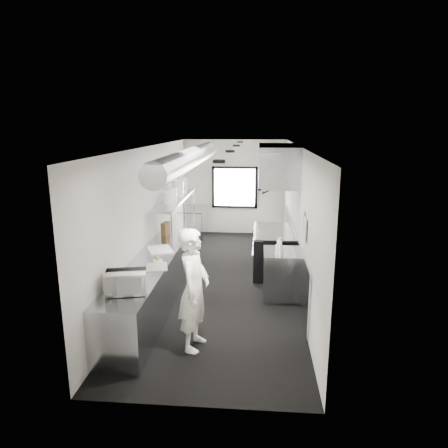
% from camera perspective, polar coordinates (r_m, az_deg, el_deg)
% --- Properties ---
extents(floor, '(3.00, 8.00, 0.01)m').
position_cam_1_polar(floor, '(8.75, -0.09, -7.90)').
color(floor, black).
rests_on(floor, ground).
extents(ceiling, '(3.00, 8.00, 0.01)m').
position_cam_1_polar(ceiling, '(8.15, -0.10, 10.74)').
color(ceiling, silver).
rests_on(ceiling, wall_back).
extents(wall_back, '(3.00, 0.02, 2.80)m').
position_cam_1_polar(wall_back, '(12.26, 1.50, 5.14)').
color(wall_back, beige).
rests_on(wall_back, floor).
extents(wall_front, '(3.00, 0.02, 2.80)m').
position_cam_1_polar(wall_front, '(4.54, -4.44, -9.91)').
color(wall_front, beige).
rests_on(wall_front, floor).
extents(wall_left, '(0.02, 8.00, 2.80)m').
position_cam_1_polar(wall_left, '(8.59, -10.12, 1.25)').
color(wall_left, beige).
rests_on(wall_left, floor).
extents(wall_right, '(0.02, 8.00, 2.80)m').
position_cam_1_polar(wall_right, '(8.34, 10.22, 0.88)').
color(wall_right, beige).
rests_on(wall_right, floor).
extents(wall_cladding, '(0.03, 5.50, 1.10)m').
position_cam_1_polar(wall_cladding, '(8.85, 9.69, -4.06)').
color(wall_cladding, '#959CA3').
rests_on(wall_cladding, wall_right).
extents(hvac_duct, '(0.40, 6.40, 0.40)m').
position_cam_1_polar(hvac_duct, '(8.64, -4.56, 9.21)').
color(hvac_duct, '#989CA0').
rests_on(hvac_duct, ceiling).
extents(service_window, '(1.36, 0.05, 1.25)m').
position_cam_1_polar(service_window, '(12.22, 1.49, 5.11)').
color(service_window, white).
rests_on(service_window, wall_back).
extents(exhaust_hood, '(0.81, 2.20, 0.88)m').
position_cam_1_polar(exhaust_hood, '(8.85, 7.46, 8.20)').
color(exhaust_hood, '#959CA3').
rests_on(exhaust_hood, ceiling).
extents(prep_counter, '(0.70, 6.00, 0.90)m').
position_cam_1_polar(prep_counter, '(8.30, -8.37, -5.95)').
color(prep_counter, '#959CA3').
rests_on(prep_counter, floor).
extents(pass_shelf, '(0.45, 3.00, 0.68)m').
position_cam_1_polar(pass_shelf, '(9.45, -6.80, 3.32)').
color(pass_shelf, '#959CA3').
rests_on(pass_shelf, prep_counter).
extents(range, '(0.88, 1.60, 0.94)m').
position_cam_1_polar(range, '(9.23, 6.73, -3.74)').
color(range, black).
rests_on(range, floor).
extents(bottle_station, '(0.65, 0.80, 0.90)m').
position_cam_1_polar(bottle_station, '(7.92, 7.85, -6.91)').
color(bottle_station, '#959CA3').
rests_on(bottle_station, floor).
extents(far_work_table, '(0.70, 1.20, 0.90)m').
position_cam_1_polar(far_work_table, '(11.78, -4.35, 0.04)').
color(far_work_table, '#959CA3').
rests_on(far_work_table, floor).
extents(notice_sheet_a, '(0.02, 0.28, 0.38)m').
position_cam_1_polar(notice_sheet_a, '(7.13, 10.92, 0.33)').
color(notice_sheet_a, beige).
rests_on(notice_sheet_a, wall_right).
extents(notice_sheet_b, '(0.02, 0.28, 0.38)m').
position_cam_1_polar(notice_sheet_b, '(6.81, 11.20, -0.75)').
color(notice_sheet_b, beige).
rests_on(notice_sheet_b, wall_right).
extents(line_cook, '(0.52, 0.71, 1.81)m').
position_cam_1_polar(line_cook, '(5.98, -4.19, -9.08)').
color(line_cook, white).
rests_on(line_cook, floor).
extents(microwave, '(0.60, 0.50, 0.31)m').
position_cam_1_polar(microwave, '(5.98, -13.51, -7.88)').
color(microwave, silver).
rests_on(microwave, prep_counter).
extents(deli_tub_a, '(0.14, 0.14, 0.09)m').
position_cam_1_polar(deli_tub_a, '(6.18, -14.11, -8.28)').
color(deli_tub_a, '#AAB2A3').
rests_on(deli_tub_a, prep_counter).
extents(deli_tub_b, '(0.17, 0.17, 0.10)m').
position_cam_1_polar(deli_tub_b, '(6.59, -13.23, -6.82)').
color(deli_tub_b, '#AAB2A3').
rests_on(deli_tub_b, prep_counter).
extents(newspaper, '(0.44, 0.51, 0.01)m').
position_cam_1_polar(newspaper, '(6.96, -9.36, -5.91)').
color(newspaper, silver).
rests_on(newspaper, prep_counter).
extents(small_plate, '(0.19, 0.19, 0.01)m').
position_cam_1_polar(small_plate, '(7.25, -9.22, -5.07)').
color(small_plate, white).
rests_on(small_plate, prep_counter).
extents(pastry, '(0.08, 0.08, 0.08)m').
position_cam_1_polar(pastry, '(7.24, -9.24, -4.71)').
color(pastry, tan).
rests_on(pastry, small_plate).
extents(cutting_board, '(0.61, 0.68, 0.02)m').
position_cam_1_polar(cutting_board, '(7.88, -8.92, -3.51)').
color(cutting_board, white).
rests_on(cutting_board, prep_counter).
extents(knife_block, '(0.16, 0.26, 0.27)m').
position_cam_1_polar(knife_block, '(8.92, -8.15, -0.63)').
color(knife_block, brown).
rests_on(knife_block, prep_counter).
extents(plate_stack_a, '(0.26, 0.26, 0.26)m').
position_cam_1_polar(plate_stack_a, '(8.82, -7.72, 3.64)').
color(plate_stack_a, white).
rests_on(plate_stack_a, pass_shelf).
extents(plate_stack_b, '(0.28, 0.28, 0.28)m').
position_cam_1_polar(plate_stack_b, '(9.21, -7.25, 4.16)').
color(plate_stack_b, white).
rests_on(plate_stack_b, pass_shelf).
extents(plate_stack_c, '(0.35, 0.35, 0.38)m').
position_cam_1_polar(plate_stack_c, '(9.72, -6.43, 4.96)').
color(plate_stack_c, white).
rests_on(plate_stack_c, pass_shelf).
extents(plate_stack_d, '(0.31, 0.31, 0.37)m').
position_cam_1_polar(plate_stack_d, '(10.23, -5.84, 5.37)').
color(plate_stack_d, white).
rests_on(plate_stack_d, pass_shelf).
extents(squeeze_bottle_a, '(0.07, 0.07, 0.17)m').
position_cam_1_polar(squeeze_bottle_a, '(7.47, 7.86, -3.85)').
color(squeeze_bottle_a, white).
rests_on(squeeze_bottle_a, bottle_station).
extents(squeeze_bottle_b, '(0.07, 0.07, 0.17)m').
position_cam_1_polar(squeeze_bottle_b, '(7.61, 7.41, -3.48)').
color(squeeze_bottle_b, white).
rests_on(squeeze_bottle_b, bottle_station).
extents(squeeze_bottle_c, '(0.06, 0.06, 0.19)m').
position_cam_1_polar(squeeze_bottle_c, '(7.77, 7.83, -3.04)').
color(squeeze_bottle_c, white).
rests_on(squeeze_bottle_c, bottle_station).
extents(squeeze_bottle_d, '(0.06, 0.06, 0.16)m').
position_cam_1_polar(squeeze_bottle_d, '(7.93, 7.58, -2.81)').
color(squeeze_bottle_d, white).
rests_on(squeeze_bottle_d, bottle_station).
extents(squeeze_bottle_e, '(0.07, 0.07, 0.19)m').
position_cam_1_polar(squeeze_bottle_e, '(8.02, 7.74, -2.53)').
color(squeeze_bottle_e, white).
rests_on(squeeze_bottle_e, bottle_station).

